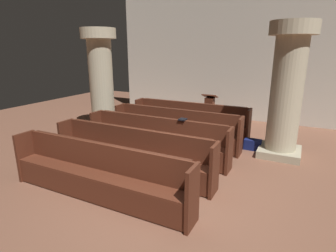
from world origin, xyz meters
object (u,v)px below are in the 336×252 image
at_px(pew_row_0, 189,118).
at_px(pillar_aisle_side, 287,89).
at_px(lectern, 209,112).
at_px(pillar_far_side, 101,79).
at_px(hymn_book, 183,119).
at_px(kneeler_box_navy, 253,144).
at_px(pew_row_3, 131,151).
at_px(pew_row_1, 175,126).
at_px(pew_row_2, 156,137).
at_px(pew_row_4, 97,171).

xyz_separation_m(pew_row_0, pillar_aisle_side, (2.64, -0.60, 1.12)).
distance_m(pillar_aisle_side, lectern, 3.26).
height_order(pew_row_0, pillar_far_side, pillar_far_side).
bearing_deg(hymn_book, kneeler_box_navy, 45.41).
distance_m(pillar_aisle_side, kneeler_box_navy, 1.63).
distance_m(pew_row_3, hymn_book, 1.44).
xyz_separation_m(pew_row_1, pillar_aisle_side, (2.64, 0.44, 1.12)).
xyz_separation_m(pew_row_1, pew_row_2, (0.00, -1.04, 0.00)).
relative_size(pew_row_4, pillar_far_side, 1.15).
bearing_deg(pew_row_4, pew_row_1, 90.00).
height_order(pew_row_3, pew_row_4, same).
xyz_separation_m(pew_row_0, pew_row_4, (0.00, -4.15, 0.00)).
distance_m(pew_row_2, kneeler_box_navy, 2.56).
distance_m(pew_row_0, pew_row_2, 2.07).
height_order(pew_row_0, hymn_book, hymn_book).
height_order(pew_row_1, pillar_aisle_side, pillar_aisle_side).
bearing_deg(pew_row_3, pew_row_4, -90.00).
bearing_deg(hymn_book, pew_row_0, 107.63).
bearing_deg(pew_row_3, lectern, 87.16).
bearing_deg(pew_row_0, pew_row_2, -90.00).
height_order(pew_row_2, pew_row_3, same).
height_order(pew_row_3, kneeler_box_navy, pew_row_3).
bearing_deg(pew_row_2, pew_row_4, -90.00).
bearing_deg(pillar_far_side, kneeler_box_navy, 4.50).
distance_m(pew_row_2, pillar_far_side, 3.07).
bearing_deg(lectern, kneeler_box_navy, -44.61).
bearing_deg(pillar_far_side, lectern, 36.81).
bearing_deg(pew_row_4, kneeler_box_navy, 61.57).
relative_size(pew_row_4, hymn_book, 18.31).
bearing_deg(pillar_aisle_side, pew_row_2, -150.77).
bearing_deg(pew_row_2, pew_row_1, 90.00).
height_order(lectern, hymn_book, lectern).
height_order(pew_row_0, kneeler_box_navy, pew_row_0).
height_order(pew_row_4, hymn_book, hymn_book).
bearing_deg(pillar_aisle_side, hymn_book, -147.61).
bearing_deg(pew_row_0, pew_row_1, -90.00).
bearing_deg(pew_row_3, pew_row_1, 90.00).
bearing_deg(lectern, pew_row_2, -93.72).
distance_m(pew_row_3, lectern, 4.36).
bearing_deg(lectern, pew_row_0, -99.82).
height_order(pew_row_1, hymn_book, hymn_book).
xyz_separation_m(pew_row_3, pillar_far_side, (-2.59, 2.26, 1.12)).
relative_size(pew_row_1, hymn_book, 18.31).
height_order(pew_row_3, pillar_aisle_side, pillar_aisle_side).
distance_m(pew_row_1, pillar_aisle_side, 2.90).
relative_size(pew_row_3, pew_row_4, 1.00).
relative_size(pew_row_0, pillar_aisle_side, 1.15).
distance_m(pew_row_2, hymn_book, 0.78).
relative_size(pew_row_1, kneeler_box_navy, 8.47).
xyz_separation_m(pew_row_1, pew_row_4, (0.00, -3.11, 0.00)).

